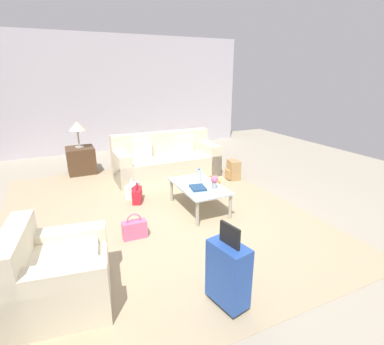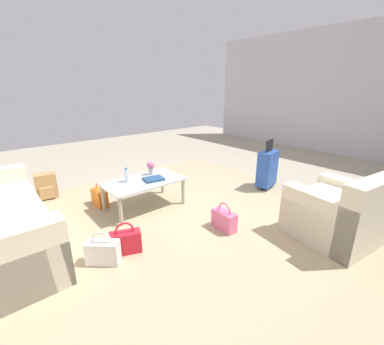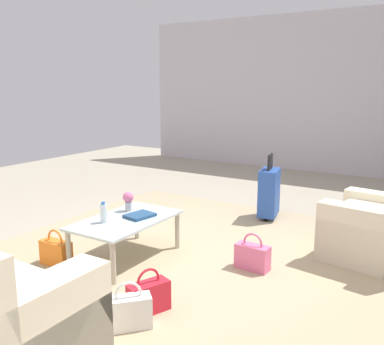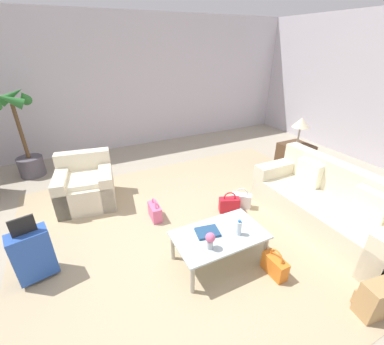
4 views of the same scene
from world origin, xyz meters
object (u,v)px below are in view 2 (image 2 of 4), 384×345
Objects in this scene: handbag_orange at (100,197)px; handbag_pink at (224,220)px; suitcase_blue at (267,168)px; handbag_white at (103,252)px; coffee_table_book at (154,179)px; handbag_red at (126,242)px; coffee_table at (144,184)px; flower_vase at (151,167)px; backpack_tan at (47,186)px; armchair at (341,216)px; water_bottle at (127,175)px.

handbag_orange is 1.00× the size of handbag_pink.
suitcase_blue is 2.97m from handbag_white.
coffee_table_book reaches higher than handbag_pink.
handbag_pink is (-1.14, 0.35, 0.00)m from handbag_red.
coffee_table is at bearing -130.78° from handbag_red.
coffee_table is at bearing 34.29° from flower_vase.
coffee_table_book is at bearing 137.16° from handbag_orange.
suitcase_blue is 2.12× the size of backpack_tan.
coffee_table is 1.64m from backpack_tan.
suitcase_blue reaches higher than coffee_table_book.
handbag_orange is 0.89× the size of backpack_tan.
flower_vase is at bearing -133.70° from handbag_red.
handbag_orange is 1.88m from handbag_pink.
suitcase_blue is 2.37× the size of handbag_orange.
coffee_table is 1.27m from handbag_pink.
flower_vase is at bearing -65.18° from armchair.
handbag_white is (0.76, 0.94, -0.38)m from water_bottle.
water_bottle reaches higher than backpack_tan.
handbag_orange is at bearing -53.38° from water_bottle.
handbag_red is at bearing 51.97° from coffee_table_book.
coffee_table is 5.36× the size of flower_vase.
backpack_tan is at bearing -88.90° from handbag_white.
water_bottle is 0.57× the size of handbag_white.
coffee_table is 5.38× the size of water_bottle.
coffee_table_book reaches higher than handbag_red.
coffee_table_book is 1.18m from handbag_pink.
armchair is at bearing 120.81° from coffee_table.
water_bottle reaches higher than handbag_red.
coffee_table_book is (-0.32, 0.18, -0.08)m from water_bottle.
water_bottle is 0.75× the size of coffee_table_book.
armchair reaches higher than water_bottle.
suitcase_blue is 2.37× the size of handbag_white.
handbag_white is at bearing -13.59° from handbag_pink.
flower_vase is at bearing -103.38° from coffee_table_book.
handbag_red is (0.83, 0.74, -0.30)m from coffee_table_book.
handbag_red and handbag_white have the same top height.
handbag_white is (0.96, 0.84, -0.24)m from coffee_table.
water_bottle is 0.42m from flower_vase.
water_bottle is 0.57× the size of handbag_red.
handbag_orange is (0.28, -0.38, -0.38)m from water_bottle.
backpack_tan is (1.22, -1.14, -0.35)m from flower_vase.
water_bottle is 0.60m from handbag_orange.
handbag_pink is 0.89× the size of backpack_tan.
flower_vase is 0.57× the size of handbag_white.
armchair reaches higher than backpack_tan.
handbag_white is 1.43m from handbag_pink.
backpack_tan reaches higher than handbag_orange.
handbag_red is 1.00× the size of handbag_white.
coffee_table_book reaches higher than coffee_table.
flower_vase is 1.98m from suitcase_blue.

